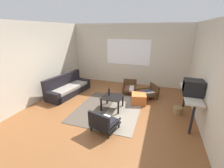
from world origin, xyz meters
TOP-DOWN VIEW (x-y plane):
  - ground_plane at (0.00, 0.00)m, footprint 7.80×7.80m
  - far_wall_with_window at (0.00, 3.06)m, footprint 5.60×0.13m
  - side_wall_right at (2.66, 0.30)m, footprint 0.12×6.60m
  - side_wall_left at (-2.66, 0.30)m, footprint 0.12×6.60m
  - area_rug at (0.01, 0.33)m, footprint 1.99×2.30m
  - couch at (-1.95, 1.00)m, footprint 0.98×1.99m
  - coffee_table at (0.12, 0.42)m, footprint 0.64×0.62m
  - armchair_by_window at (0.35, 1.94)m, footprint 0.63×0.71m
  - armchair_striped_foreground at (0.27, -0.76)m, footprint 0.74×0.72m
  - armchair_corner at (1.17, 1.67)m, footprint 0.87×0.85m
  - ottoman_orange at (0.87, 1.08)m, footprint 0.58×0.58m
  - console_shelf at (2.34, 0.55)m, footprint 0.41×1.59m
  - crt_television at (2.33, 0.37)m, footprint 0.46×0.40m
  - clay_vase at (2.34, 0.94)m, footprint 0.19×0.19m
  - glass_bottle at (-0.02, 0.50)m, footprint 0.06×0.06m
  - wicker_basket at (2.12, 0.76)m, footprint 0.28×0.28m

SIDE VIEW (x-z plane):
  - ground_plane at x=0.00m, z-range 0.00..0.00m
  - area_rug at x=0.01m, z-range 0.00..0.01m
  - wicker_basket at x=2.12m, z-range 0.00..0.22m
  - ottoman_orange at x=0.87m, z-range 0.00..0.34m
  - armchair_corner at x=1.17m, z-range -0.03..0.47m
  - armchair_by_window at x=0.35m, z-range -0.02..0.47m
  - couch at x=-1.95m, z-range -0.15..0.62m
  - armchair_striped_foreground at x=0.27m, z-range -0.04..0.54m
  - coffee_table at x=0.12m, z-range 0.14..0.56m
  - glass_bottle at x=-0.02m, z-range 0.40..0.68m
  - console_shelf at x=2.34m, z-range 0.32..1.14m
  - clay_vase at x=2.34m, z-range 0.79..1.06m
  - crt_television at x=2.33m, z-range 0.82..1.23m
  - side_wall_right at x=2.66m, z-range 0.00..2.70m
  - side_wall_left at x=-2.66m, z-range 0.00..2.70m
  - far_wall_with_window at x=0.00m, z-range 0.00..2.70m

